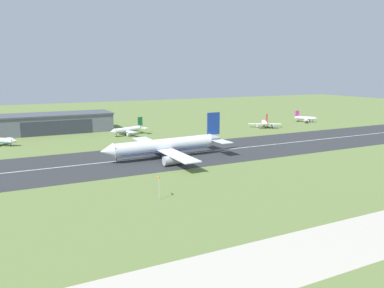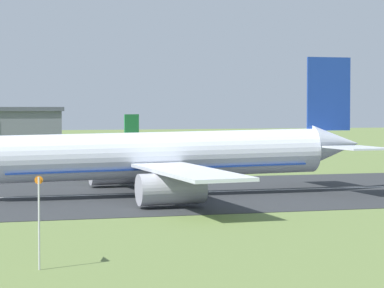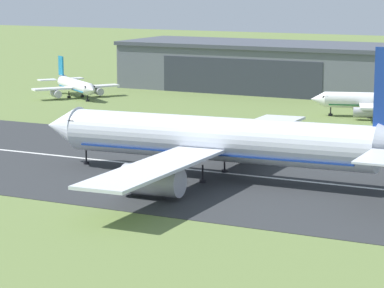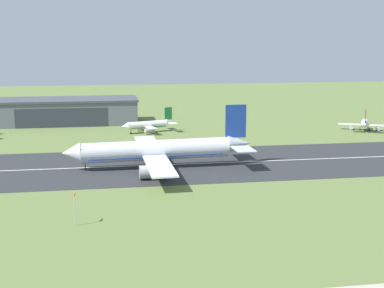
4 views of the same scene
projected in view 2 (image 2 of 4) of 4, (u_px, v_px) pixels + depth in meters
The scene contains 5 objects.
runway_strip at pixel (361, 188), 129.37m from camera, with size 516.83×48.44×0.06m, color #2B2D30.
runway_centreline at pixel (361, 187), 129.37m from camera, with size 465.15×0.70×0.01m, color silver.
airplane_landing at pixel (160, 156), 117.36m from camera, with size 56.26×58.46×18.34m.
airplane_parked_east at pixel (91, 149), 178.87m from camera, with size 23.89×18.33×9.95m.
windsock_pole at pixel (39, 185), 65.66m from camera, with size 0.88×2.48×6.73m.
Camera 2 is at (-60.45, 11.54, 11.76)m, focal length 85.00 mm.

